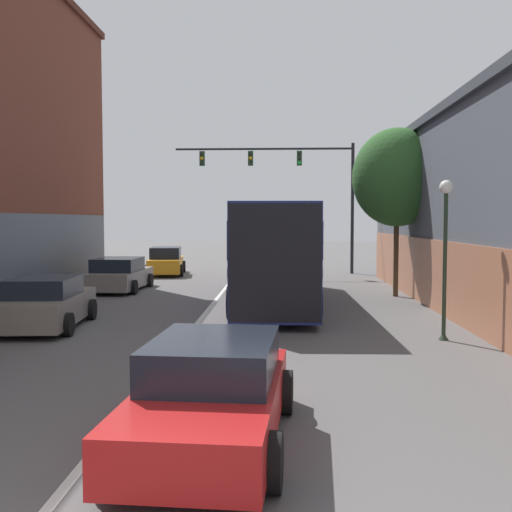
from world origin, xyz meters
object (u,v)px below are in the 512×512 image
Objects in this scene: parked_car_left_distant at (45,304)px; street_tree_near at (397,177)px; parked_car_left_mid at (166,262)px; street_lamp at (445,244)px; hatchback_foreground at (211,394)px; parked_car_left_near at (119,275)px; traffic_signal_gantry at (294,176)px; bus at (273,248)px.

street_tree_near reaches higher than parked_car_left_distant.
street_lamp reaches higher than parked_car_left_mid.
street_lamp reaches higher than hatchback_foreground.
traffic_signal_gantry is (7.55, 8.53, 4.75)m from parked_car_left_near.
traffic_signal_gantry reaches higher than street_lamp.
parked_car_left_mid is (-5.97, 10.69, -1.24)m from bus.
parked_car_left_distant is (-0.25, -16.19, -0.04)m from parked_car_left_mid.
street_lamp is at bearing -101.39° from parked_car_left_distant.
street_tree_near is at bearing -69.56° from traffic_signal_gantry.
parked_car_left_distant reaches higher than parked_car_left_near.
parked_car_left_near is 12.34m from traffic_signal_gantry.
parked_car_left_distant is at bearing 172.49° from parked_car_left_mid.
traffic_signal_gantry is at bearing -5.88° from bus.
bus is 1.24× the size of traffic_signal_gantry.
parked_car_left_distant reaches higher than hatchback_foreground.
bus is 3.11× the size of street_lamp.
traffic_signal_gantry is at bearing -40.80° from parked_car_left_near.
parked_car_left_distant is at bearing -146.38° from street_tree_near.
parked_car_left_near is 0.45× the size of traffic_signal_gantry.
street_lamp is 0.61× the size of street_tree_near.
parked_car_left_near is 1.14× the size of street_lamp.
hatchback_foreground is 0.68× the size of street_tree_near.
hatchback_foreground is at bearing -174.43° from parked_car_left_mid.
parked_car_left_distant is (0.32, -8.75, 0.02)m from parked_car_left_near.
street_lamp is (3.28, -18.53, -3.03)m from traffic_signal_gantry.
bus is 5.72m from street_tree_near.
hatchback_foreground is 17.99m from parked_car_left_near.
traffic_signal_gantry is 10.70m from street_tree_near.
traffic_signal_gantry reaches higher than parked_car_left_mid.
street_tree_near is at bearing -15.61° from hatchback_foreground.
parked_car_left_near is at bearing 22.62° from hatchback_foreground.
street_lamp is at bearing -93.01° from street_tree_near.
street_tree_near is (5.41, 15.53, 3.95)m from hatchback_foreground.
parked_car_left_distant is at bearing 130.53° from bus.
street_lamp is at bearing -31.71° from hatchback_foreground.
traffic_signal_gantry is at bearing 110.44° from street_tree_near.
street_tree_near is (0.45, 8.53, 2.23)m from street_lamp.
street_tree_near reaches higher than hatchback_foreground.
street_tree_near is (4.74, 1.78, 2.66)m from bus.
parked_car_left_near is 7.46m from parked_car_left_mid.
bus is 12.32m from traffic_signal_gantry.
street_lamp reaches higher than parked_car_left_distant.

